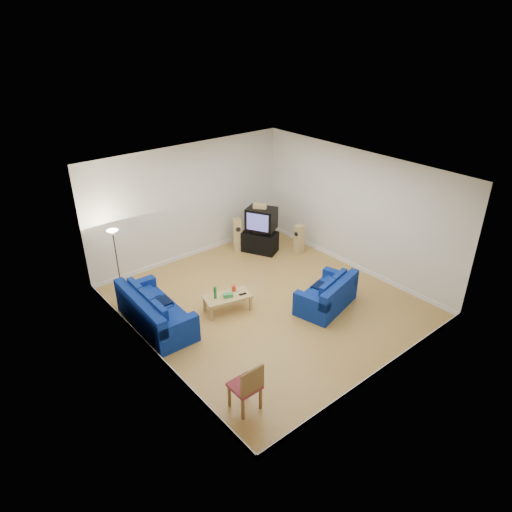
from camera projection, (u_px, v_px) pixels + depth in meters
room at (267, 245)px, 10.20m from camera, size 6.01×6.51×3.21m
sofa_three_seat at (154, 314)px, 9.95m from camera, size 0.99×2.18×0.83m
sofa_loveseat at (328, 296)px, 10.62m from camera, size 1.71×1.21×0.77m
coffee_table at (227, 298)px, 10.49m from camera, size 1.17×0.78×0.39m
bottle at (215, 292)px, 10.31m from camera, size 0.07×0.07×0.30m
tissue_box at (228, 295)px, 10.40m from camera, size 0.24×0.19×0.09m
red_canister at (234, 288)px, 10.62m from camera, size 0.11×0.11×0.13m
remote at (243, 294)px, 10.51m from camera, size 0.18×0.10×0.02m
tv_stand at (260, 242)px, 13.21m from camera, size 0.93×1.12×0.60m
av_receiver at (261, 231)px, 13.02m from camera, size 0.53×0.54×0.10m
television at (261, 219)px, 12.92m from camera, size 0.90×0.99×0.62m
centre_speaker at (260, 206)px, 12.76m from camera, size 0.36×0.39×0.13m
speaker_left at (237, 235)px, 13.22m from camera, size 0.32×0.35×0.96m
speaker_right at (299, 239)px, 13.03m from camera, size 0.27×0.21×0.87m
floor_lamp at (114, 241)px, 10.75m from camera, size 0.28×0.28×1.66m
dining_chair at (247, 386)px, 7.68m from camera, size 0.47×0.47×0.98m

